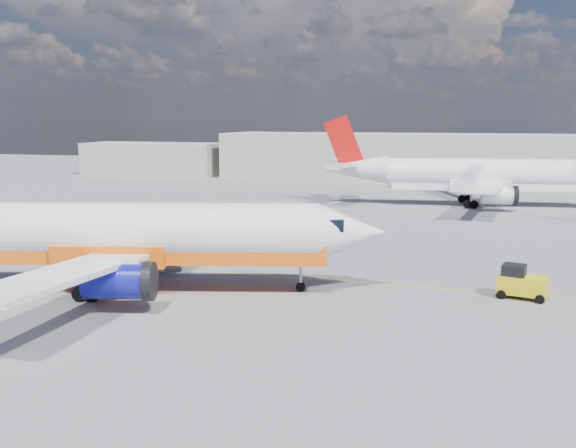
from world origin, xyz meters
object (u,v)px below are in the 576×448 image
(traffic_cone, at_px, (161,267))
(main_jet, at_px, (114,235))
(second_jet, at_px, (478,176))
(gse_tug, at_px, (521,283))

(traffic_cone, bearing_deg, main_jet, -94.25)
(main_jet, relative_size, traffic_cone, 65.72)
(second_jet, bearing_deg, gse_tug, -94.58)
(traffic_cone, bearing_deg, gse_tug, -0.41)
(main_jet, distance_m, traffic_cone, 6.40)
(gse_tug, bearing_deg, second_jet, 105.19)
(main_jet, bearing_deg, gse_tug, -2.49)
(main_jet, relative_size, second_jet, 0.96)
(gse_tug, distance_m, traffic_cone, 24.34)
(gse_tug, relative_size, traffic_cone, 5.74)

